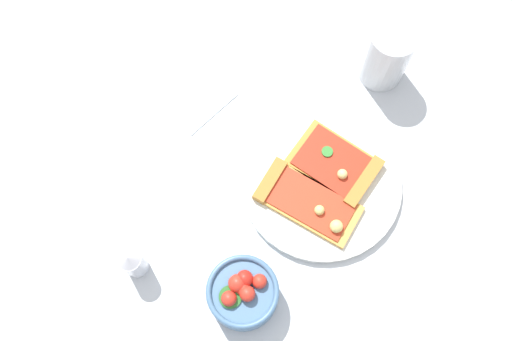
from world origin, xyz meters
name	(u,v)px	position (x,y,z in m)	size (l,w,h in m)	color
ground_plane	(335,177)	(0.00, 0.00, 0.00)	(2.40, 2.40, 0.00)	silver
plate	(321,182)	(0.02, -0.01, 0.01)	(0.25, 0.25, 0.01)	silver
pizza_slice_near	(304,201)	(0.06, -0.02, 0.02)	(0.08, 0.16, 0.03)	gold
pizza_slice_far	(339,167)	(-0.01, 0.00, 0.02)	(0.10, 0.14, 0.02)	gold
salad_bowl	(243,293)	(0.23, -0.03, 0.03)	(0.10, 0.10, 0.07)	#4C7299
soda_glass	(387,56)	(-0.20, -0.02, 0.05)	(0.07, 0.07, 0.11)	silver
paper_napkin	(188,89)	(-0.01, -0.29, 0.00)	(0.11, 0.13, 0.00)	white
pepper_shaker	(133,262)	(0.28, -0.19, 0.04)	(0.03, 0.03, 0.08)	silver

